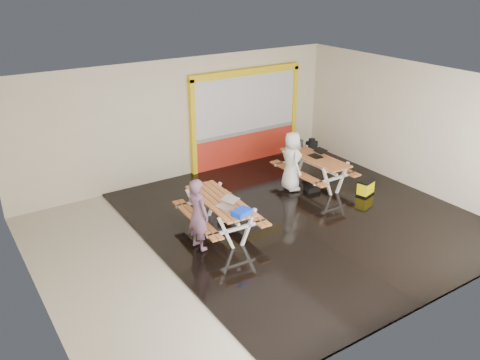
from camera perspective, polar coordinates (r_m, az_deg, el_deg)
room at (r=11.10m, az=2.54°, el=2.01°), size 10.02×8.02×3.52m
deck at (r=12.52m, az=7.08°, el=-4.22°), size 7.50×7.98×0.05m
kiosk at (r=15.44m, az=0.69°, el=7.04°), size 3.88×0.16×3.00m
picnic_table_left at (r=11.48m, az=-2.35°, el=-3.17°), size 1.60×2.26×0.87m
picnic_table_right at (r=14.14m, az=8.58°, el=1.88°), size 1.54×2.22×0.88m
person_left at (r=10.67m, az=-4.87°, el=-3.95°), size 0.49×0.66×1.64m
person_right at (r=13.57m, az=5.97°, el=2.19°), size 0.72×0.91×1.64m
laptop_left at (r=11.04m, az=-1.53°, el=-2.78°), size 0.51×0.48×0.18m
laptop_right at (r=14.11m, az=8.89°, el=2.96°), size 0.44×0.39×0.18m
blue_pouch at (r=10.66m, az=0.21°, el=-3.76°), size 0.47×0.38×0.12m
toolbox at (r=14.69m, az=6.33°, el=4.14°), size 0.50×0.29×0.28m
backpack at (r=15.04m, az=8.24°, el=3.75°), size 0.31×0.20×0.53m
dark_case at (r=13.89m, az=8.30°, el=-0.96°), size 0.43×0.35×0.15m
fluke_bag at (r=13.89m, az=14.28°, el=-0.89°), size 0.55×0.43×0.42m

